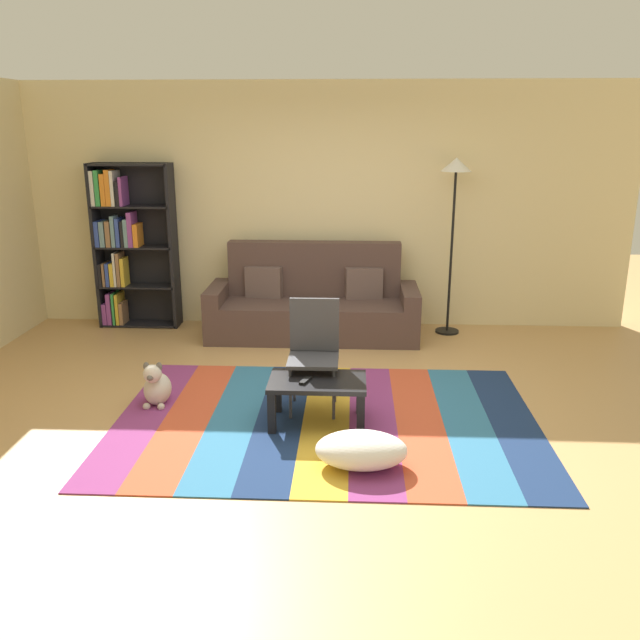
% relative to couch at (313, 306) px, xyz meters
% --- Properties ---
extents(ground_plane, '(14.00, 14.00, 0.00)m').
position_rel_couch_xyz_m(ground_plane, '(0.12, -2.02, -0.34)').
color(ground_plane, tan).
extents(back_wall, '(6.80, 0.10, 2.70)m').
position_rel_couch_xyz_m(back_wall, '(0.12, 0.53, 1.01)').
color(back_wall, beige).
rests_on(back_wall, ground_plane).
extents(rug, '(3.29, 2.32, 0.01)m').
position_rel_couch_xyz_m(rug, '(0.23, -2.21, -0.33)').
color(rug, '#843370').
rests_on(rug, ground_plane).
extents(couch, '(2.26, 0.80, 1.00)m').
position_rel_couch_xyz_m(couch, '(0.00, 0.00, 0.00)').
color(couch, '#4C3833').
rests_on(couch, ground_plane).
extents(bookshelf, '(0.90, 0.28, 1.84)m').
position_rel_couch_xyz_m(bookshelf, '(-2.13, 0.28, 0.61)').
color(bookshelf, black).
rests_on(bookshelf, ground_plane).
extents(coffee_table, '(0.74, 0.46, 0.36)m').
position_rel_couch_xyz_m(coffee_table, '(0.17, -2.26, -0.04)').
color(coffee_table, black).
rests_on(coffee_table, rug).
extents(pouf, '(0.63, 0.41, 0.24)m').
position_rel_couch_xyz_m(pouf, '(0.50, -2.93, -0.21)').
color(pouf, white).
rests_on(pouf, rug).
extents(dog, '(0.22, 0.35, 0.40)m').
position_rel_couch_xyz_m(dog, '(-1.18, -1.96, -0.18)').
color(dog, beige).
rests_on(dog, ground_plane).
extents(standing_lamp, '(0.32, 0.32, 1.91)m').
position_rel_couch_xyz_m(standing_lamp, '(1.49, 0.17, 1.26)').
color(standing_lamp, black).
rests_on(standing_lamp, ground_plane).
extents(tv_remote, '(0.09, 0.16, 0.02)m').
position_rel_couch_xyz_m(tv_remote, '(0.08, -2.30, 0.04)').
color(tv_remote, black).
rests_on(tv_remote, coffee_table).
extents(folding_chair, '(0.40, 0.40, 0.90)m').
position_rel_couch_xyz_m(folding_chair, '(0.12, -1.94, 0.20)').
color(folding_chair, '#38383D').
rests_on(folding_chair, ground_plane).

